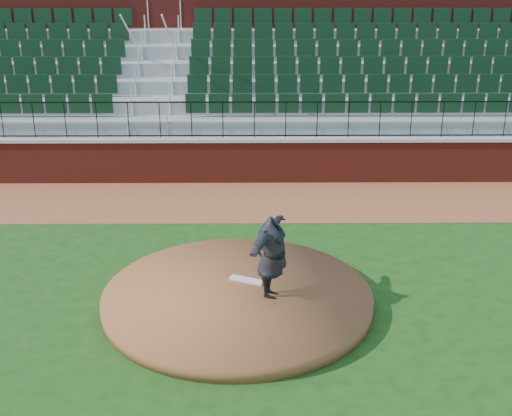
# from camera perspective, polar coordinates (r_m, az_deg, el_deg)

# --- Properties ---
(ground) EXTENTS (90.00, 90.00, 0.00)m
(ground) POSITION_cam_1_polar(r_m,az_deg,el_deg) (13.14, 0.06, -7.67)
(ground) COLOR #184012
(ground) RESTS_ON ground
(warning_track) EXTENTS (34.00, 3.20, 0.01)m
(warning_track) POSITION_cam_1_polar(r_m,az_deg,el_deg) (18.06, -0.10, 0.63)
(warning_track) COLOR brown
(warning_track) RESTS_ON ground
(field_wall) EXTENTS (34.00, 0.35, 1.20)m
(field_wall) POSITION_cam_1_polar(r_m,az_deg,el_deg) (19.38, -0.14, 3.93)
(field_wall) COLOR maroon
(field_wall) RESTS_ON ground
(wall_cap) EXTENTS (34.00, 0.45, 0.10)m
(wall_cap) POSITION_cam_1_polar(r_m,az_deg,el_deg) (19.20, -0.14, 5.79)
(wall_cap) COLOR #B7B7B7
(wall_cap) RESTS_ON field_wall
(wall_railing) EXTENTS (34.00, 0.05, 1.00)m
(wall_railing) POSITION_cam_1_polar(r_m,az_deg,el_deg) (19.06, -0.14, 7.38)
(wall_railing) COLOR black
(wall_railing) RESTS_ON wall_cap
(seating_stands) EXTENTS (34.00, 5.10, 4.60)m
(seating_stands) POSITION_cam_1_polar(r_m,az_deg,el_deg) (21.62, -0.19, 10.39)
(seating_stands) COLOR gray
(seating_stands) RESTS_ON ground
(concourse_wall) EXTENTS (34.00, 0.50, 5.50)m
(concourse_wall) POSITION_cam_1_polar(r_m,az_deg,el_deg) (24.30, -0.22, 12.66)
(concourse_wall) COLOR maroon
(concourse_wall) RESTS_ON ground
(pitchers_mound) EXTENTS (5.06, 5.06, 0.25)m
(pitchers_mound) POSITION_cam_1_polar(r_m,az_deg,el_deg) (12.93, -1.56, -7.56)
(pitchers_mound) COLOR brown
(pitchers_mound) RESTS_ON ground
(pitching_rubber) EXTENTS (0.69, 0.42, 0.05)m
(pitching_rubber) POSITION_cam_1_polar(r_m,az_deg,el_deg) (13.27, -0.78, -6.04)
(pitching_rubber) COLOR silver
(pitching_rubber) RESTS_ON pitchers_mound
(pitcher) EXTENTS (1.07, 2.03, 1.59)m
(pitcher) POSITION_cam_1_polar(r_m,az_deg,el_deg) (12.39, 1.34, -4.12)
(pitcher) COLOR black
(pitcher) RESTS_ON pitchers_mound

